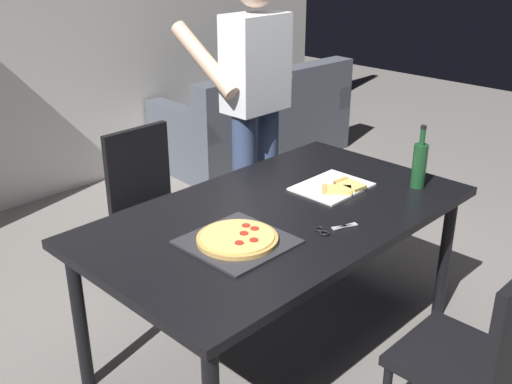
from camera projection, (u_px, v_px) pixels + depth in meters
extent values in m
plane|color=gray|center=(277.00, 346.00, 3.04)|extent=(12.00, 12.00, 0.00)
cube|color=silver|center=(1.00, 13.00, 4.15)|extent=(6.40, 0.10, 2.80)
cube|color=black|center=(280.00, 215.00, 2.75)|extent=(1.79, 1.03, 0.04)
cylinder|color=black|center=(445.00, 257.00, 3.15)|extent=(0.06, 0.06, 0.71)
cylinder|color=black|center=(80.00, 320.00, 2.64)|extent=(0.06, 0.06, 0.71)
cylinder|color=black|center=(316.00, 208.00, 3.71)|extent=(0.06, 0.06, 0.71)
cube|color=black|center=(457.00, 360.00, 2.28)|extent=(0.42, 0.42, 0.04)
cylinder|color=black|center=(432.00, 364.00, 2.61)|extent=(0.04, 0.04, 0.41)
cube|color=black|center=(161.00, 214.00, 3.46)|extent=(0.42, 0.42, 0.04)
cube|color=black|center=(138.00, 166.00, 3.48)|extent=(0.42, 0.04, 0.45)
cylinder|color=black|center=(157.00, 271.00, 3.31)|extent=(0.04, 0.04, 0.41)
cylinder|color=black|center=(206.00, 249.00, 3.55)|extent=(0.04, 0.04, 0.41)
cylinder|color=black|center=(120.00, 249.00, 3.54)|extent=(0.04, 0.04, 0.41)
cylinder|color=black|center=(168.00, 229.00, 3.78)|extent=(0.04, 0.04, 0.41)
cube|color=#4C515B|center=(253.00, 136.00, 5.52)|extent=(1.75, 0.95, 0.40)
cube|color=#4C515B|center=(278.00, 97.00, 5.13)|extent=(1.71, 0.30, 0.45)
cube|color=#4C515B|center=(312.00, 90.00, 5.88)|extent=(0.21, 0.86, 0.20)
cube|color=#4C515B|center=(183.00, 120.00, 4.93)|extent=(0.21, 0.86, 0.20)
cylinder|color=#38476B|center=(267.00, 180.00, 3.82)|extent=(0.14, 0.14, 0.95)
cylinder|color=#38476B|center=(244.00, 189.00, 3.69)|extent=(0.14, 0.14, 0.95)
cube|color=white|center=(256.00, 63.00, 3.45)|extent=(0.38, 0.22, 0.55)
cylinder|color=#E0B293|center=(261.00, 49.00, 3.71)|extent=(0.09, 0.50, 0.39)
cylinder|color=#E0B293|center=(204.00, 60.00, 3.41)|extent=(0.09, 0.50, 0.39)
cube|color=#2D2D33|center=(237.00, 242.00, 2.46)|extent=(0.39, 0.39, 0.01)
cylinder|color=tan|center=(237.00, 239.00, 2.46)|extent=(0.33, 0.33, 0.02)
cylinder|color=#EACC6B|center=(237.00, 236.00, 2.45)|extent=(0.30, 0.30, 0.01)
cylinder|color=#B22819|center=(244.00, 233.00, 2.47)|extent=(0.04, 0.04, 0.00)
cylinder|color=#B22819|center=(239.00, 243.00, 2.39)|extent=(0.04, 0.04, 0.00)
cylinder|color=#B22819|center=(254.00, 240.00, 2.41)|extent=(0.04, 0.04, 0.00)
cylinder|color=#B22819|center=(255.00, 228.00, 2.50)|extent=(0.04, 0.04, 0.00)
cylinder|color=#B22819|center=(246.00, 225.00, 2.53)|extent=(0.04, 0.04, 0.00)
cube|color=white|center=(331.00, 187.00, 2.99)|extent=(0.36, 0.28, 0.01)
cube|color=#EACC6B|center=(350.00, 185.00, 2.98)|extent=(0.10, 0.15, 0.02)
cube|color=tan|center=(341.00, 181.00, 3.02)|extent=(0.09, 0.03, 0.02)
cube|color=#EACC6B|center=(337.00, 190.00, 2.92)|extent=(0.16, 0.17, 0.02)
cube|color=tan|center=(324.00, 189.00, 2.93)|extent=(0.08, 0.08, 0.02)
cylinder|color=#194723|center=(419.00, 166.00, 2.96)|extent=(0.07, 0.07, 0.22)
cylinder|color=#194723|center=(423.00, 137.00, 2.90)|extent=(0.03, 0.03, 0.08)
cylinder|color=black|center=(424.00, 127.00, 2.88)|extent=(0.03, 0.03, 0.02)
cube|color=silver|center=(345.00, 226.00, 2.59)|extent=(0.12, 0.04, 0.01)
cube|color=silver|center=(345.00, 226.00, 2.59)|extent=(0.11, 0.07, 0.01)
torus|color=black|center=(320.00, 229.00, 2.57)|extent=(0.06, 0.06, 0.01)
torus|color=black|center=(325.00, 233.00, 2.53)|extent=(0.06, 0.06, 0.01)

